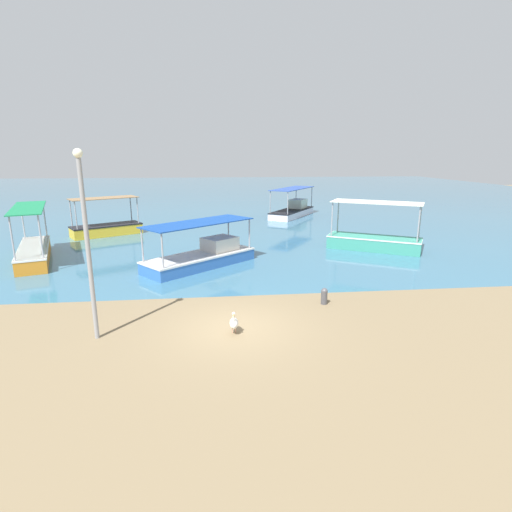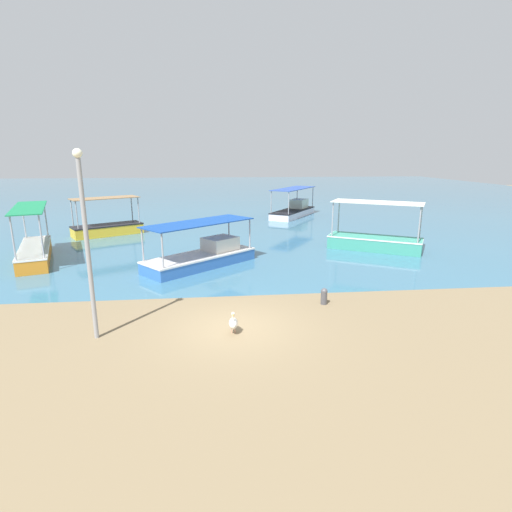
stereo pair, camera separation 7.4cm
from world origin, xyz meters
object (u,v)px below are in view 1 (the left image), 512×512
object	(u,v)px
fishing_boat_far_right	(374,240)
lamp_post	(87,237)
fishing_boat_center	(34,250)
pelican	(234,323)
fishing_boat_outer	(107,228)
fishing_boat_near_right	(293,210)
fishing_boat_far_left	(203,255)
mooring_bollard	(324,296)

from	to	relation	value
fishing_boat_far_right	lamp_post	size ratio (longest dim) A/B	0.97
fishing_boat_far_right	fishing_boat_center	xyz separation A→B (m)	(-19.56, -0.51, -0.01)
pelican	lamp_post	bearing A→B (deg)	178.20
fishing_boat_outer	lamp_post	xyz separation A→B (m)	(3.93, -17.24, 2.71)
fishing_boat_near_right	fishing_boat_outer	world-z (taller)	fishing_boat_outer
lamp_post	fishing_boat_outer	bearing A→B (deg)	102.85
fishing_boat_far_left	fishing_boat_center	size ratio (longest dim) A/B	0.91
fishing_boat_far_left	fishing_boat_near_right	bearing A→B (deg)	64.11
pelican	mooring_bollard	distance (m)	4.27
lamp_post	mooring_bollard	bearing A→B (deg)	15.01
fishing_boat_near_right	mooring_bollard	world-z (taller)	fishing_boat_near_right
fishing_boat_near_right	mooring_bollard	bearing A→B (deg)	-98.22
fishing_boat_center	pelican	distance (m)	14.75
fishing_boat_far_left	fishing_boat_far_right	bearing A→B (deg)	13.95
fishing_boat_center	fishing_boat_far_right	bearing A→B (deg)	1.50
fishing_boat_far_right	fishing_boat_far_left	bearing A→B (deg)	-166.05
fishing_boat_center	mooring_bollard	bearing A→B (deg)	-30.24
fishing_boat_far_right	mooring_bollard	size ratio (longest dim) A/B	8.69
fishing_boat_near_right	fishing_boat_center	size ratio (longest dim) A/B	1.00
lamp_post	fishing_boat_far_right	bearing A→B (deg)	38.77
fishing_boat_far_right	fishing_boat_near_right	bearing A→B (deg)	99.02
fishing_boat_center	fishing_boat_outer	size ratio (longest dim) A/B	1.32
fishing_boat_near_right	pelican	world-z (taller)	fishing_boat_near_right
fishing_boat_far_right	lamp_post	distance (m)	17.50
fishing_boat_outer	lamp_post	world-z (taller)	lamp_post
fishing_boat_far_left	fishing_boat_center	xyz separation A→B (m)	(-9.25, 2.05, 0.01)
fishing_boat_center	lamp_post	xyz separation A→B (m)	(6.08, -10.31, 2.70)
lamp_post	fishing_boat_near_right	bearing A→B (deg)	65.69
lamp_post	mooring_bollard	xyz separation A→B (m)	(7.96, 2.13, -2.92)
pelican	fishing_boat_far_right	bearing A→B (deg)	50.17
fishing_boat_near_right	fishing_boat_outer	distance (m)	17.00
fishing_boat_outer	fishing_boat_center	bearing A→B (deg)	-107.23
pelican	fishing_boat_far_left	bearing A→B (deg)	97.87
fishing_boat_near_right	fishing_boat_far_left	bearing A→B (deg)	-115.89
fishing_boat_far_right	mooring_bollard	xyz separation A→B (m)	(-5.52, -8.69, -0.23)
mooring_bollard	fishing_boat_far_right	bearing A→B (deg)	57.57
pelican	mooring_bollard	bearing A→B (deg)	32.07
fishing_boat_far_right	fishing_boat_center	bearing A→B (deg)	-178.50
fishing_boat_center	pelican	xyz separation A→B (m)	(10.41, -10.45, -0.19)
fishing_boat_center	lamp_post	distance (m)	12.27
fishing_boat_near_right	mooring_bollard	size ratio (longest dim) A/B	10.09
fishing_boat_center	lamp_post	bearing A→B (deg)	-59.49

